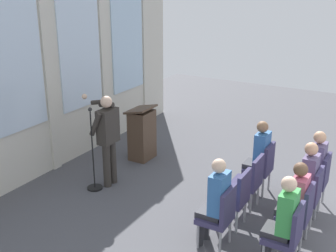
{
  "coord_description": "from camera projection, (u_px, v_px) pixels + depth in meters",
  "views": [
    {
      "loc": [
        -5.86,
        0.83,
        3.7
      ],
      "look_at": [
        -0.04,
        4.16,
        1.33
      ],
      "focal_mm": 45.87,
      "sensor_mm": 36.0,
      "label": 1
    }
  ],
  "objects": [
    {
      "name": "chair_r0_c0",
      "position": [
        220.0,
        214.0,
        6.01
      ],
      "size": [
        0.46,
        0.44,
        0.94
      ],
      "color": "#99999E",
      "rests_on": "ground"
    },
    {
      "name": "audience_r1_c3",
      "position": [
        314.0,
        165.0,
        7.07
      ],
      "size": [
        0.36,
        0.39,
        1.34
      ],
      "color": "#2D2D33",
      "rests_on": "ground"
    },
    {
      "name": "chair_r1_c0",
      "position": [
        288.0,
        233.0,
        5.56
      ],
      "size": [
        0.46,
        0.44,
        0.94
      ],
      "color": "#99999E",
      "rests_on": "ground"
    },
    {
      "name": "chair_r0_c3",
      "position": [
        262.0,
        165.0,
        7.54
      ],
      "size": [
        0.46,
        0.44,
        0.94
      ],
      "color": "#99999E",
      "rests_on": "ground"
    },
    {
      "name": "audience_r1_c1",
      "position": [
        295.0,
        199.0,
        6.06
      ],
      "size": [
        0.36,
        0.39,
        1.28
      ],
      "color": "#2D2D33",
      "rests_on": "ground"
    },
    {
      "name": "audience_r0_c3",
      "position": [
        259.0,
        153.0,
        7.51
      ],
      "size": [
        0.36,
        0.39,
        1.35
      ],
      "color": "#2D2D33",
      "rests_on": "ground"
    },
    {
      "name": "mic_stand",
      "position": [
        94.0,
        172.0,
        7.76
      ],
      "size": [
        0.28,
        0.28,
        1.55
      ],
      "color": "black",
      "rests_on": "ground"
    },
    {
      "name": "audience_r1_c2",
      "position": [
        306.0,
        179.0,
        6.55
      ],
      "size": [
        0.36,
        0.39,
        1.36
      ],
      "color": "#2D2D33",
      "rests_on": "ground"
    },
    {
      "name": "chair_r0_c2",
      "position": [
        250.0,
        179.0,
        7.03
      ],
      "size": [
        0.46,
        0.44,
        0.94
      ],
      "color": "#99999E",
      "rests_on": "ground"
    },
    {
      "name": "speaker",
      "position": [
        107.0,
        134.0,
        7.71
      ],
      "size": [
        0.52,
        0.69,
        1.71
      ],
      "color": "#332D28",
      "rests_on": "ground"
    },
    {
      "name": "rear_partition",
      "position": [
        52.0,
        73.0,
        8.21
      ],
      "size": [
        8.42,
        0.14,
        3.74
      ],
      "color": "beige",
      "rests_on": "ground"
    },
    {
      "name": "chair_r1_c1",
      "position": [
        299.0,
        211.0,
        6.07
      ],
      "size": [
        0.46,
        0.44,
        0.94
      ],
      "color": "#99999E",
      "rests_on": "ground"
    },
    {
      "name": "chair_r0_c1",
      "position": [
        236.0,
        195.0,
        6.52
      ],
      "size": [
        0.46,
        0.44,
        0.94
      ],
      "color": "#99999E",
      "rests_on": "ground"
    },
    {
      "name": "chair_r1_c3",
      "position": [
        318.0,
        177.0,
        7.1
      ],
      "size": [
        0.46,
        0.44,
        0.94
      ],
      "color": "#99999E",
      "rests_on": "ground"
    },
    {
      "name": "audience_r1_c0",
      "position": [
        283.0,
        218.0,
        5.53
      ],
      "size": [
        0.36,
        0.39,
        1.33
      ],
      "color": "#2D2D33",
      "rests_on": "ground"
    },
    {
      "name": "audience_r0_c0",
      "position": [
        215.0,
        199.0,
        5.97
      ],
      "size": [
        0.36,
        0.39,
        1.36
      ],
      "color": "#2D2D33",
      "rests_on": "ground"
    },
    {
      "name": "lectern",
      "position": [
        142.0,
        134.0,
        9.0
      ],
      "size": [
        0.6,
        0.48,
        1.16
      ],
      "color": "#4C3828",
      "rests_on": "ground"
    },
    {
      "name": "chair_r1_c2",
      "position": [
        309.0,
        193.0,
        6.59
      ],
      "size": [
        0.46,
        0.44,
        0.94
      ],
      "color": "#99999E",
      "rests_on": "ground"
    }
  ]
}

